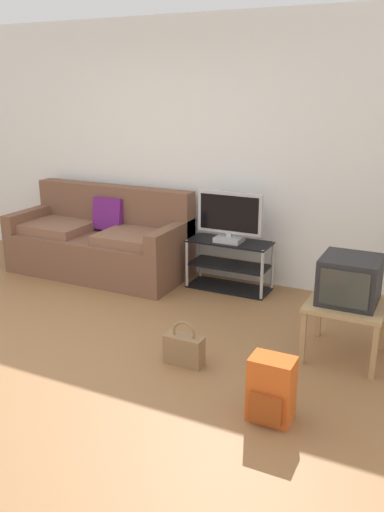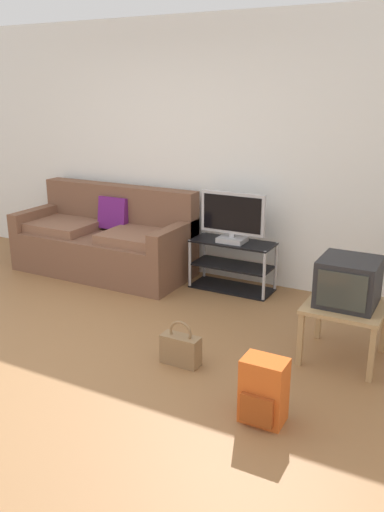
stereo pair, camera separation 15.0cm
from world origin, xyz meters
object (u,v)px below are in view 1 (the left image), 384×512
(crt_tv, at_px, (350,280))
(tv_stand, at_px, (229,265))
(side_table, at_px, (346,310))
(backpack, at_px, (271,390))
(couch, at_px, (101,242))
(handbag, at_px, (184,349))
(flat_tv, at_px, (230,218))

(crt_tv, bearing_deg, tv_stand, 145.17)
(side_table, relative_size, backpack, 1.35)
(couch, distance_m, handbag, 2.32)
(couch, relative_size, crt_tv, 4.52)
(side_table, bearing_deg, flat_tv, 145.35)
(crt_tv, relative_size, backpack, 1.03)
(tv_stand, bearing_deg, handbag, -79.56)
(couch, bearing_deg, backpack, -35.66)
(couch, relative_size, flat_tv, 2.93)
(crt_tv, distance_m, handbag, 1.35)
(couch, xyz_separation_m, flat_tv, (1.49, 0.12, 0.41))
(tv_stand, relative_size, flat_tv, 1.25)
(crt_tv, height_order, handbag, crt_tv)
(couch, xyz_separation_m, handbag, (1.78, -1.47, -0.22))
(crt_tv, bearing_deg, handbag, -147.09)
(couch, height_order, flat_tv, flat_tv)
(tv_stand, bearing_deg, crt_tv, -34.83)
(tv_stand, distance_m, backpack, 2.29)
(side_table, relative_size, crt_tv, 1.32)
(backpack, bearing_deg, side_table, 69.78)
(tv_stand, height_order, crt_tv, crt_tv)
(couch, distance_m, side_table, 2.95)
(crt_tv, distance_m, backpack, 1.17)
(flat_tv, bearing_deg, backpack, -60.89)
(flat_tv, bearing_deg, crt_tv, -34.19)
(couch, relative_size, backpack, 4.65)
(tv_stand, height_order, handbag, tv_stand)
(tv_stand, height_order, side_table, tv_stand)
(flat_tv, xyz_separation_m, backpack, (1.10, -1.98, -0.55))
(handbag, bearing_deg, flat_tv, 100.58)
(tv_stand, relative_size, backpack, 1.99)
(side_table, bearing_deg, couch, 164.07)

